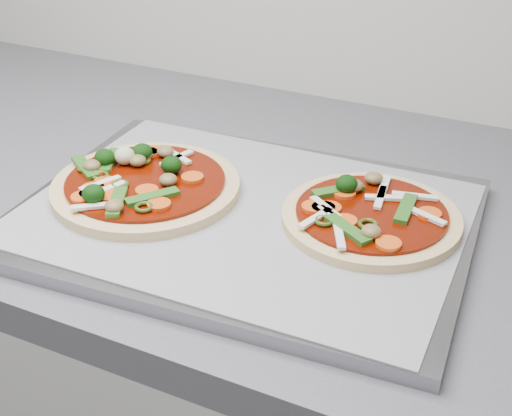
% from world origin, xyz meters
% --- Properties ---
extents(base_cabinet, '(3.60, 0.60, 0.86)m').
position_xyz_m(base_cabinet, '(0.00, 1.30, 0.43)').
color(base_cabinet, silver).
rests_on(base_cabinet, ground).
extents(countertop, '(3.60, 0.60, 0.04)m').
position_xyz_m(countertop, '(0.00, 1.30, 0.88)').
color(countertop, slate).
rests_on(countertop, base_cabinet).
extents(baking_tray, '(0.49, 0.38, 0.02)m').
position_xyz_m(baking_tray, '(0.37, 1.22, 0.91)').
color(baking_tray, gray).
rests_on(baking_tray, countertop).
extents(parchment, '(0.46, 0.34, 0.00)m').
position_xyz_m(parchment, '(0.37, 1.22, 0.92)').
color(parchment, gray).
rests_on(parchment, baking_tray).
extents(pizza_left, '(0.28, 0.28, 0.04)m').
position_xyz_m(pizza_left, '(0.25, 1.21, 0.93)').
color(pizza_left, '#D9B782').
rests_on(pizza_left, parchment).
extents(pizza_right, '(0.21, 0.21, 0.03)m').
position_xyz_m(pizza_right, '(0.49, 1.25, 0.93)').
color(pizza_right, '#D9B782').
rests_on(pizza_right, parchment).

